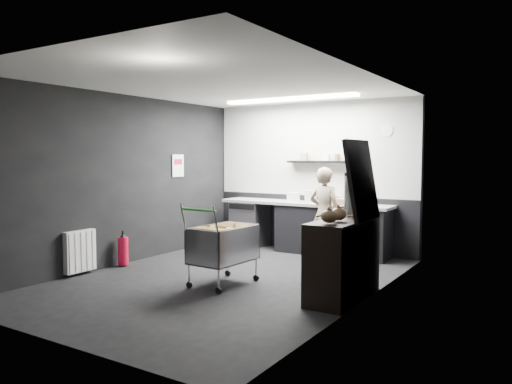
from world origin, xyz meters
The scene contains 22 objects.
floor centered at (0.00, 0.00, 0.00)m, with size 5.50×5.50×0.00m, color black.
ceiling centered at (0.00, 0.00, 2.70)m, with size 5.50×5.50×0.00m, color white.
wall_back centered at (0.00, 2.75, 1.35)m, with size 5.50×5.50×0.00m, color black.
wall_front centered at (0.00, -2.75, 1.35)m, with size 5.50×5.50×0.00m, color black.
wall_left centered at (-2.00, 0.00, 1.35)m, with size 5.50×5.50×0.00m, color black.
wall_right centered at (2.00, 0.00, 1.35)m, with size 5.50×5.50×0.00m, color black.
kitchen_wall_panel centered at (0.00, 2.73, 1.85)m, with size 3.95×0.02×1.70m, color beige.
dado_panel centered at (0.00, 2.73, 0.50)m, with size 3.95×0.02×1.00m, color black.
floating_shelf centered at (0.20, 2.62, 1.62)m, with size 1.20×0.22×0.04m, color black.
wall_clock centered at (1.40, 2.72, 2.15)m, with size 0.20×0.20×0.03m, color white.
poster centered at (-1.98, 1.30, 1.55)m, with size 0.02×0.30×0.40m, color white.
poster_red_band centered at (-1.98, 1.30, 1.62)m, with size 0.01×0.22×0.10m, color #BA1733.
radiator centered at (-1.94, -0.90, 0.35)m, with size 0.10×0.50×0.60m, color white.
ceiling_strip centered at (0.00, 1.85, 2.67)m, with size 2.40×0.20×0.04m, color white.
prep_counter centered at (0.14, 2.42, 0.46)m, with size 3.20×0.61×0.90m.
person centered at (0.61, 1.97, 0.77)m, with size 0.56×0.37×1.54m, color #C4B59B.
shopping_cart centered at (0.13, -0.22, 0.51)m, with size 0.62×0.99×1.07m.
sideboard centered at (1.75, 0.05, 0.61)m, with size 0.55×1.28×1.92m.
fire_extinguisher centered at (-1.85, -0.16, 0.26)m, with size 0.16×0.16×0.53m.
cardboard_box centered at (0.90, 2.37, 0.95)m, with size 0.53×0.40×0.11m, color #9D7B53.
pink_tub centered at (0.13, 2.42, 1.01)m, with size 0.21×0.21×0.21m, color beige.
white_container centered at (-0.19, 2.37, 0.98)m, with size 0.19×0.15×0.17m, color white.
Camera 1 is at (4.02, -5.58, 1.73)m, focal length 35.00 mm.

